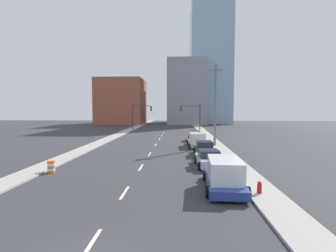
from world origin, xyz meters
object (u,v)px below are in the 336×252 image
(fire_hydrant, at_px, (259,188))
(traffic_barrel, at_px, (51,167))
(traffic_signal_left, at_px, (138,113))
(box_truck_blue, at_px, (224,175))
(sedan_green, at_px, (204,149))
(sedan_yellow, at_px, (195,136))
(utility_pole_right_mid, at_px, (215,105))
(traffic_signal_right, at_px, (194,113))
(box_truck_tan, at_px, (197,140))
(sedan_silver, at_px, (209,159))

(fire_hydrant, bearing_deg, traffic_barrel, 162.29)
(traffic_signal_left, height_order, box_truck_blue, traffic_signal_left)
(sedan_green, height_order, sedan_yellow, sedan_yellow)
(fire_hydrant, xyz_separation_m, sedan_green, (-1.93, 12.82, 0.27))
(utility_pole_right_mid, xyz_separation_m, fire_hydrant, (-0.03, -19.42, -5.07))
(traffic_signal_right, relative_size, box_truck_blue, 1.04)
(fire_hydrant, xyz_separation_m, box_truck_tan, (-2.30, 19.21, 0.45))
(traffic_signal_left, distance_m, sedan_yellow, 22.93)
(box_truck_tan, bearing_deg, sedan_yellow, 86.52)
(fire_hydrant, xyz_separation_m, sedan_yellow, (-2.19, 25.48, 0.29))
(utility_pole_right_mid, bearing_deg, sedan_green, -106.54)
(traffic_signal_right, bearing_deg, sedan_silver, -91.22)
(fire_hydrant, bearing_deg, sedan_yellow, 94.91)
(sedan_green, xyz_separation_m, box_truck_tan, (-0.38, 6.40, 0.18))
(traffic_signal_left, relative_size, box_truck_tan, 1.00)
(traffic_signal_right, relative_size, sedan_green, 1.25)
(traffic_signal_left, relative_size, box_truck_blue, 1.04)
(box_truck_blue, xyz_separation_m, sedan_yellow, (-0.36, 24.44, -0.22))
(fire_hydrant, bearing_deg, traffic_signal_right, 91.62)
(traffic_signal_right, height_order, sedan_green, traffic_signal_right)
(traffic_signal_left, bearing_deg, sedan_green, -69.28)
(box_truck_tan, bearing_deg, box_truck_blue, -90.94)
(traffic_barrel, height_order, sedan_green, sedan_green)
(traffic_signal_left, xyz_separation_m, traffic_signal_right, (12.78, 0.00, 0.00))
(traffic_signal_right, bearing_deg, traffic_barrel, -108.22)
(utility_pole_right_mid, xyz_separation_m, traffic_barrel, (-14.54, -14.79, -5.01))
(traffic_signal_right, height_order, box_truck_blue, traffic_signal_right)
(box_truck_blue, distance_m, sedan_green, 11.77)
(sedan_silver, height_order, sedan_green, sedan_green)
(box_truck_blue, distance_m, sedan_silver, 6.45)
(utility_pole_right_mid, height_order, sedan_silver, utility_pole_right_mid)
(traffic_signal_right, xyz_separation_m, box_truck_blue, (-0.56, -43.80, -2.98))
(traffic_barrel, distance_m, sedan_yellow, 24.22)
(traffic_signal_left, height_order, fire_hydrant, traffic_signal_left)
(fire_hydrant, height_order, sedan_green, sedan_green)
(box_truck_tan, bearing_deg, traffic_barrel, -132.37)
(traffic_signal_left, height_order, traffic_signal_right, same)
(traffic_barrel, xyz_separation_m, fire_hydrant, (14.51, -4.63, -0.06))
(box_truck_tan, relative_size, sedan_yellow, 1.33)
(traffic_signal_left, xyz_separation_m, fire_hydrant, (14.05, -44.85, -3.48))
(traffic_signal_right, bearing_deg, traffic_signal_left, 180.00)
(traffic_signal_right, distance_m, sedan_green, 32.20)
(traffic_signal_left, relative_size, utility_pole_right_mid, 0.56)
(traffic_signal_right, height_order, sedan_silver, traffic_signal_right)
(sedan_green, distance_m, box_truck_tan, 6.41)
(traffic_signal_left, height_order, sedan_yellow, traffic_signal_left)
(box_truck_blue, height_order, box_truck_tan, box_truck_blue)
(utility_pole_right_mid, bearing_deg, box_truck_blue, -95.78)
(traffic_signal_right, xyz_separation_m, box_truck_tan, (-1.04, -25.63, -3.03))
(box_truck_blue, bearing_deg, sedan_silver, 94.89)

